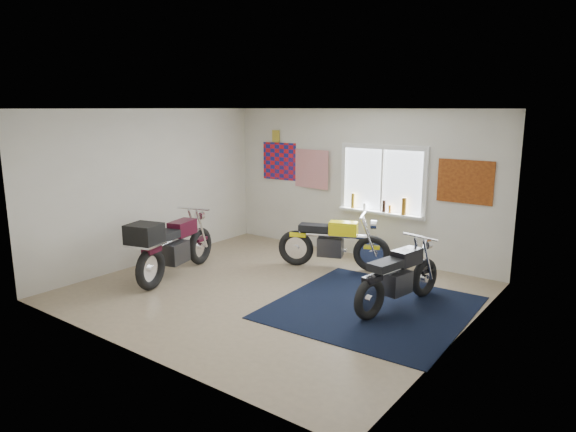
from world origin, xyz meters
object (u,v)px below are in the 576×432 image
Objects in this scene: navy_rug at (372,307)px; black_chrome_bike at (398,278)px; yellow_triumph at (333,244)px; maroon_tourer at (171,246)px.

black_chrome_bike reaches higher than navy_rug.
navy_rug is 1.40× the size of yellow_triumph.
maroon_tourer is at bearing -165.69° from navy_rug.
yellow_triumph is 1.92m from black_chrome_bike.
black_chrome_bike is at bearing -87.52° from maroon_tourer.
maroon_tourer reaches higher than navy_rug.
maroon_tourer reaches higher than black_chrome_bike.
yellow_triumph reaches higher than navy_rug.
yellow_triumph is at bearing 70.78° from black_chrome_bike.
black_chrome_bike is (0.27, 0.24, 0.41)m from navy_rug.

